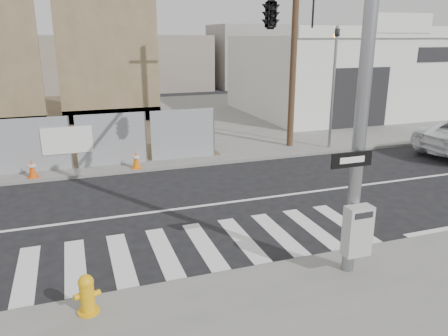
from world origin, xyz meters
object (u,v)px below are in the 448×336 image
object	(u,v)px
auto_shop	(341,74)
signal_pole	(296,41)
traffic_cone_c	(32,168)
fire_hydrant	(87,294)
traffic_cone_d	(136,160)

from	to	relation	value
auto_shop	signal_pole	bearing A→B (deg)	-127.46
traffic_cone_c	fire_hydrant	bearing A→B (deg)	-80.73
signal_pole	traffic_cone_d	xyz separation A→B (m)	(-3.12, 6.27, -4.33)
signal_pole	traffic_cone_d	size ratio (longest dim) A/B	10.25
traffic_cone_c	signal_pole	bearing A→B (deg)	-43.29
auto_shop	traffic_cone_c	distance (m)	20.30
fire_hydrant	traffic_cone_c	size ratio (longest dim) A/B	1.12
auto_shop	traffic_cone_c	world-z (taller)	auto_shop
fire_hydrant	traffic_cone_c	xyz separation A→B (m)	(-1.45, 8.85, -0.04)
traffic_cone_c	traffic_cone_d	world-z (taller)	traffic_cone_d
auto_shop	fire_hydrant	distance (m)	24.35
auto_shop	traffic_cone_d	size ratio (longest dim) A/B	17.58
fire_hydrant	traffic_cone_d	world-z (taller)	fire_hydrant
signal_pole	fire_hydrant	xyz separation A→B (m)	(-5.29, -2.50, -4.29)
traffic_cone_c	traffic_cone_d	bearing A→B (deg)	-1.33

